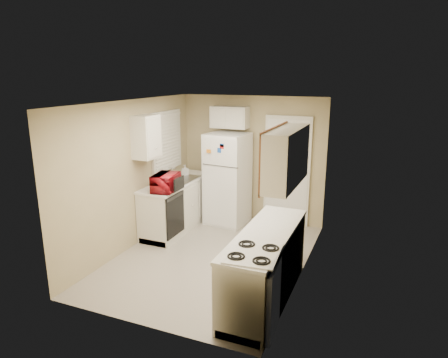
% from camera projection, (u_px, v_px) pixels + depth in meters
% --- Properties ---
extents(floor, '(3.80, 3.80, 0.00)m').
position_uv_depth(floor, '(212.00, 257.00, 6.26)').
color(floor, '#B8AFA4').
rests_on(floor, ground).
extents(ceiling, '(3.80, 3.80, 0.00)m').
position_uv_depth(ceiling, '(210.00, 102.00, 5.64)').
color(ceiling, white).
rests_on(ceiling, floor).
extents(wall_left, '(3.80, 3.80, 0.00)m').
position_uv_depth(wall_left, '(133.00, 175.00, 6.47)').
color(wall_left, tan).
rests_on(wall_left, floor).
extents(wall_right, '(3.80, 3.80, 0.00)m').
position_uv_depth(wall_right, '(305.00, 194.00, 5.43)').
color(wall_right, tan).
rests_on(wall_right, floor).
extents(wall_back, '(2.80, 2.80, 0.00)m').
position_uv_depth(wall_back, '(252.00, 159.00, 7.65)').
color(wall_back, tan).
rests_on(wall_back, floor).
extents(wall_front, '(2.80, 2.80, 0.00)m').
position_uv_depth(wall_front, '(138.00, 228.00, 4.26)').
color(wall_front, tan).
rests_on(wall_front, floor).
extents(left_counter, '(0.60, 1.80, 0.90)m').
position_uv_depth(left_counter, '(177.00, 205.00, 7.35)').
color(left_counter, silver).
rests_on(left_counter, floor).
extents(dishwasher, '(0.03, 0.58, 0.72)m').
position_uv_depth(dishwasher, '(175.00, 215.00, 6.70)').
color(dishwasher, black).
rests_on(dishwasher, floor).
extents(sink, '(0.54, 0.74, 0.16)m').
position_uv_depth(sink, '(181.00, 181.00, 7.38)').
color(sink, gray).
rests_on(sink, left_counter).
extents(microwave, '(0.56, 0.37, 0.35)m').
position_uv_depth(microwave, '(166.00, 182.00, 6.60)').
color(microwave, maroon).
rests_on(microwave, left_counter).
extents(soap_bottle, '(0.12, 0.12, 0.21)m').
position_uv_depth(soap_bottle, '(185.00, 170.00, 7.62)').
color(soap_bottle, white).
rests_on(soap_bottle, left_counter).
extents(window_blinds, '(0.10, 0.98, 1.08)m').
position_uv_depth(window_blinds, '(167.00, 141.00, 7.29)').
color(window_blinds, silver).
rests_on(window_blinds, wall_left).
extents(upper_cabinet_left, '(0.30, 0.45, 0.70)m').
position_uv_depth(upper_cabinet_left, '(146.00, 137.00, 6.46)').
color(upper_cabinet_left, silver).
rests_on(upper_cabinet_left, wall_left).
extents(refrigerator, '(0.78, 0.76, 1.73)m').
position_uv_depth(refrigerator, '(228.00, 179.00, 7.52)').
color(refrigerator, white).
rests_on(refrigerator, floor).
extents(cabinet_over_fridge, '(0.70, 0.30, 0.40)m').
position_uv_depth(cabinet_over_fridge, '(230.00, 117.00, 7.46)').
color(cabinet_over_fridge, silver).
rests_on(cabinet_over_fridge, wall_back).
extents(interior_door, '(0.86, 0.06, 2.08)m').
position_uv_depth(interior_door, '(287.00, 172.00, 7.40)').
color(interior_door, white).
rests_on(interior_door, floor).
extents(right_counter, '(0.60, 2.00, 0.90)m').
position_uv_depth(right_counter, '(265.00, 266.00, 5.02)').
color(right_counter, silver).
rests_on(right_counter, floor).
extents(stove, '(0.60, 0.71, 0.81)m').
position_uv_depth(stove, '(253.00, 294.00, 4.45)').
color(stove, white).
rests_on(stove, floor).
extents(upper_cabinet_right, '(0.30, 1.20, 0.70)m').
position_uv_depth(upper_cabinet_right, '(287.00, 157.00, 4.89)').
color(upper_cabinet_right, silver).
rests_on(upper_cabinet_right, wall_right).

